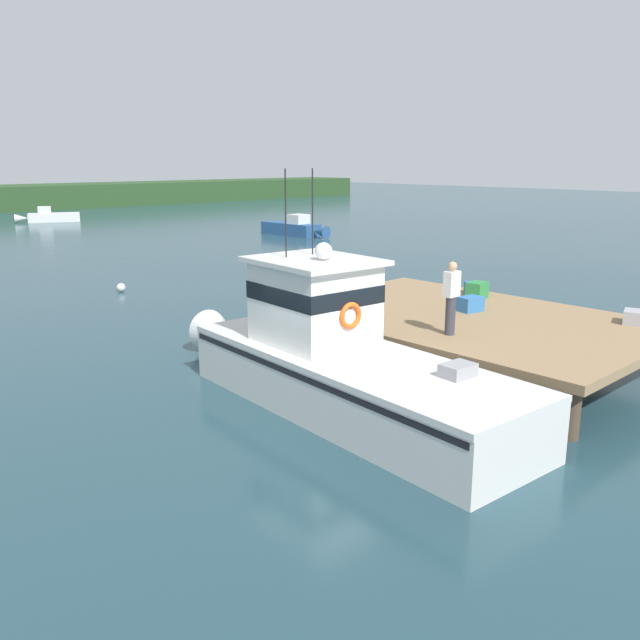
% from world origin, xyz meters
% --- Properties ---
extents(ground_plane, '(200.00, 200.00, 0.00)m').
position_xyz_m(ground_plane, '(0.00, 0.00, 0.00)').
color(ground_plane, '#23424C').
extents(dock, '(6.00, 9.00, 1.20)m').
position_xyz_m(dock, '(4.80, 0.00, 1.07)').
color(dock, '#4C3D2D').
rests_on(dock, ground).
extents(main_fishing_boat, '(3.12, 9.91, 4.80)m').
position_xyz_m(main_fishing_boat, '(0.24, 0.07, 1.01)').
color(main_fishing_boat, silver).
rests_on(main_fishing_boat, ground).
extents(crate_single_far, '(0.71, 0.61, 0.32)m').
position_xyz_m(crate_single_far, '(6.92, -3.23, 1.36)').
color(crate_single_far, '#9E9EA3').
rests_on(crate_single_far, dock).
extents(crate_single_by_cleat, '(0.67, 0.54, 0.38)m').
position_xyz_m(crate_single_by_cleat, '(5.22, 0.18, 1.39)').
color(crate_single_by_cleat, '#3370B2').
rests_on(crate_single_by_cleat, dock).
extents(crate_stack_near_edge, '(0.66, 0.53, 0.46)m').
position_xyz_m(crate_stack_near_edge, '(6.72, 0.98, 1.43)').
color(crate_stack_near_edge, '#2D8442').
rests_on(crate_stack_near_edge, dock).
extents(bait_bucket, '(0.32, 0.32, 0.34)m').
position_xyz_m(bait_bucket, '(7.17, 1.54, 1.37)').
color(bait_bucket, '#2866B2').
rests_on(bait_bucket, dock).
extents(deckhand_by_the_boat, '(0.36, 0.22, 1.63)m').
position_xyz_m(deckhand_by_the_boat, '(2.93, -0.85, 2.06)').
color(deckhand_by_the_boat, '#383842').
rests_on(deckhand_by_the_boat, dock).
extents(moored_boat_mid_harbor, '(4.93, 2.83, 1.26)m').
position_xyz_m(moored_boat_mid_harbor, '(12.07, 45.50, 0.43)').
color(moored_boat_mid_harbor, silver).
rests_on(moored_boat_mid_harbor, ground).
extents(moored_boat_off_the_point, '(1.63, 5.63, 1.42)m').
position_xyz_m(moored_boat_off_the_point, '(20.33, 24.44, 0.49)').
color(moored_boat_off_the_point, '#285184').
rests_on(moored_boat_off_the_point, ground).
extents(mooring_buoy_spare_mooring, '(0.34, 0.34, 0.34)m').
position_xyz_m(mooring_buoy_spare_mooring, '(2.64, 14.29, 0.17)').
color(mooring_buoy_spare_mooring, silver).
rests_on(mooring_buoy_spare_mooring, ground).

